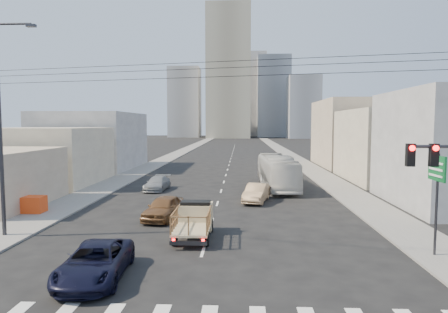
# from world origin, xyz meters

# --- Properties ---
(ground) EXTENTS (420.00, 420.00, 0.00)m
(ground) POSITION_xyz_m (0.00, 0.00, 0.00)
(ground) COLOR black
(ground) RESTS_ON ground
(sidewalk_left) EXTENTS (3.50, 180.00, 0.12)m
(sidewalk_left) POSITION_xyz_m (-11.75, 70.00, 0.06)
(sidewalk_left) COLOR slate
(sidewalk_left) RESTS_ON ground
(sidewalk_right) EXTENTS (3.50, 180.00, 0.12)m
(sidewalk_right) POSITION_xyz_m (11.75, 70.00, 0.06)
(sidewalk_right) COLOR slate
(sidewalk_right) RESTS_ON ground
(lane_dashes) EXTENTS (0.15, 104.00, 0.01)m
(lane_dashes) POSITION_xyz_m (0.00, 53.00, 0.01)
(lane_dashes) COLOR silver
(lane_dashes) RESTS_ON ground
(flatbed_pickup) EXTENTS (1.95, 4.41, 1.90)m
(flatbed_pickup) POSITION_xyz_m (-0.75, 4.38, 1.09)
(flatbed_pickup) COLOR #C6B185
(flatbed_pickup) RESTS_ON ground
(navy_pickup) EXTENTS (2.74, 5.33, 1.44)m
(navy_pickup) POSITION_xyz_m (-4.08, -1.88, 0.72)
(navy_pickup) COLOR black
(navy_pickup) RESTS_ON ground
(city_bus) EXTENTS (3.38, 11.84, 3.26)m
(city_bus) POSITION_xyz_m (5.51, 22.13, 1.63)
(city_bus) COLOR silver
(city_bus) RESTS_ON ground
(sedan_brown) EXTENTS (2.60, 4.80, 1.55)m
(sedan_brown) POSITION_xyz_m (-3.28, 8.59, 0.77)
(sedan_brown) COLOR brown
(sedan_brown) RESTS_ON ground
(sedan_tan) EXTENTS (2.55, 4.73, 1.48)m
(sedan_tan) POSITION_xyz_m (3.18, 14.87, 0.74)
(sedan_tan) COLOR tan
(sedan_tan) RESTS_ON ground
(sedan_grey) EXTENTS (2.14, 4.63, 1.31)m
(sedan_grey) POSITION_xyz_m (-6.20, 20.29, 0.65)
(sedan_grey) COLOR gray
(sedan_grey) RESTS_ON ground
(green_sign) EXTENTS (0.18, 1.60, 5.00)m
(green_sign) POSITION_xyz_m (11.16, 1.50, 3.74)
(green_sign) COLOR #2D2D33
(green_sign) RESTS_ON ground
(streetlamp_left) EXTENTS (2.36, 0.25, 12.00)m
(streetlamp_left) POSITION_xyz_m (-11.39, 4.00, 6.44)
(streetlamp_left) COLOR #2D2D33
(streetlamp_left) RESTS_ON ground
(overhead_wires) EXTENTS (23.01, 5.02, 0.72)m
(overhead_wires) POSITION_xyz_m (0.00, 1.50, 8.97)
(overhead_wires) COLOR black
(overhead_wires) RESTS_ON ground
(crate_stack) EXTENTS (1.80, 1.20, 1.14)m
(crate_stack) POSITION_xyz_m (-13.00, 9.73, 0.69)
(crate_stack) COLOR #EF4616
(crate_stack) RESTS_ON sidewalk_left
(bldg_right_mid) EXTENTS (11.00, 14.00, 8.00)m
(bldg_right_mid) POSITION_xyz_m (19.50, 28.00, 4.00)
(bldg_right_mid) COLOR #AEA28C
(bldg_right_mid) RESTS_ON ground
(bldg_right_far) EXTENTS (12.00, 16.00, 10.00)m
(bldg_right_far) POSITION_xyz_m (20.00, 44.00, 5.00)
(bldg_right_far) COLOR tan
(bldg_right_far) RESTS_ON ground
(bldg_left_mid) EXTENTS (11.00, 12.00, 6.00)m
(bldg_left_mid) POSITION_xyz_m (-19.00, 24.00, 3.00)
(bldg_left_mid) COLOR #AEA28C
(bldg_left_mid) RESTS_ON ground
(bldg_left_far) EXTENTS (12.00, 16.00, 8.00)m
(bldg_left_far) POSITION_xyz_m (-19.50, 39.00, 4.00)
(bldg_left_far) COLOR gray
(bldg_left_far) RESTS_ON ground
(high_rise_tower) EXTENTS (20.00, 20.00, 60.00)m
(high_rise_tower) POSITION_xyz_m (-4.00, 170.00, 30.00)
(high_rise_tower) COLOR #9E937A
(high_rise_tower) RESTS_ON ground
(midrise_ne) EXTENTS (16.00, 16.00, 40.00)m
(midrise_ne) POSITION_xyz_m (18.00, 185.00, 20.00)
(midrise_ne) COLOR gray
(midrise_ne) RESTS_ON ground
(midrise_nw) EXTENTS (15.00, 15.00, 34.00)m
(midrise_nw) POSITION_xyz_m (-26.00, 180.00, 17.00)
(midrise_nw) COLOR gray
(midrise_nw) RESTS_ON ground
(midrise_back) EXTENTS (18.00, 18.00, 44.00)m
(midrise_back) POSITION_xyz_m (6.00, 200.00, 22.00)
(midrise_back) COLOR gray
(midrise_back) RESTS_ON ground
(midrise_east) EXTENTS (14.00, 14.00, 28.00)m
(midrise_east) POSITION_xyz_m (30.00, 165.00, 14.00)
(midrise_east) COLOR gray
(midrise_east) RESTS_ON ground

